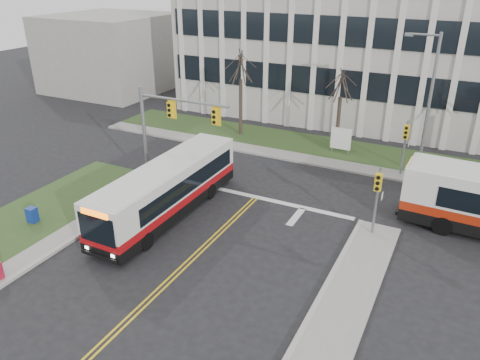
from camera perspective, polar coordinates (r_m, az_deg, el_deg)
name	(u,v)px	position (r m, az deg, el deg)	size (l,w,h in m)	color
ground	(182,268)	(22.21, -7.09, -10.65)	(120.00, 120.00, 0.00)	black
sidewalk_cross	(366,170)	(33.07, 15.11, 1.20)	(44.00, 1.60, 0.14)	#9E9B93
building_lawn	(375,156)	(35.63, 16.11, 2.78)	(44.00, 5.00, 0.12)	#2C4C20
office_building	(412,49)	(45.67, 20.24, 14.72)	(40.00, 16.00, 12.00)	beige
building_annex	(112,53)	(55.46, -15.35, 14.76)	(12.00, 12.00, 8.00)	#9E9B93
mast_arm_signal	(165,122)	(28.56, -9.10, 7.03)	(6.11, 0.38, 6.20)	slate
signal_pole_near	(377,192)	(24.26, 16.38, -1.45)	(0.34, 0.39, 3.80)	slate
signal_pole_far	(405,140)	(32.10, 19.48, 4.58)	(0.34, 0.39, 3.80)	slate
streetlight	(427,98)	(32.04, 21.86, 9.25)	(2.15, 0.25, 9.20)	slate
directory_sign	(341,139)	(35.27, 12.19, 4.91)	(1.50, 0.12, 2.00)	slate
tree_left	(241,68)	(37.45, 0.09, 13.52)	(1.80, 1.80, 7.70)	#42352B
tree_mid	(341,86)	(35.00, 12.25, 11.12)	(1.80, 1.80, 6.82)	#42352B
bus_main	(168,190)	(26.13, -8.82, -1.27)	(2.39, 11.04, 2.94)	silver
newspaper_box_blue	(32,216)	(27.70, -23.99, -4.00)	(0.50, 0.45, 0.95)	navy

